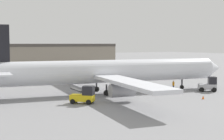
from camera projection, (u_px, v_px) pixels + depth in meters
name	position (u px, v px, depth m)	size (l,w,h in m)	color
ground_plane	(112.00, 93.00, 56.73)	(400.00, 400.00, 0.00)	gray
airplane	(106.00, 72.00, 56.10)	(44.49, 41.85, 10.94)	silver
ground_crew_worker	(173.00, 85.00, 60.32)	(0.37, 0.37, 1.66)	#1E2338
baggage_tug	(209.00, 85.00, 58.60)	(3.45, 3.33, 2.51)	#B2B2B7
belt_loader_truck	(84.00, 95.00, 46.68)	(3.23, 3.34, 2.45)	yellow
safety_cone_far	(203.00, 97.00, 50.50)	(0.36, 0.36, 0.55)	#EF590F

